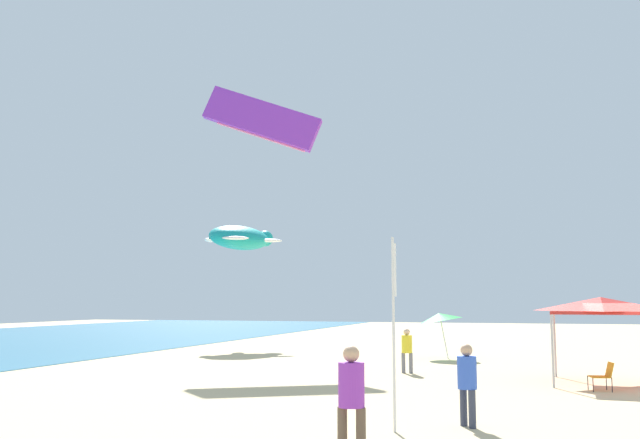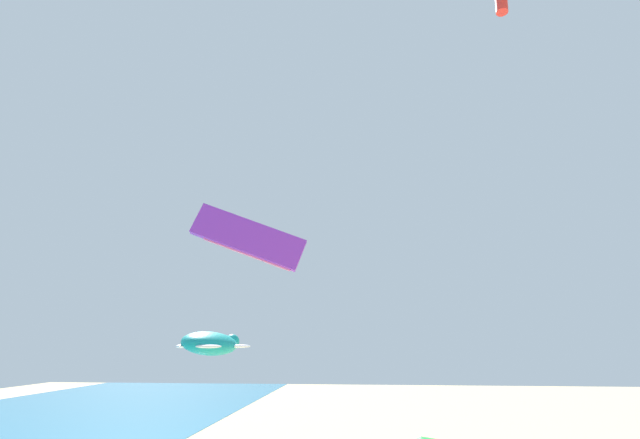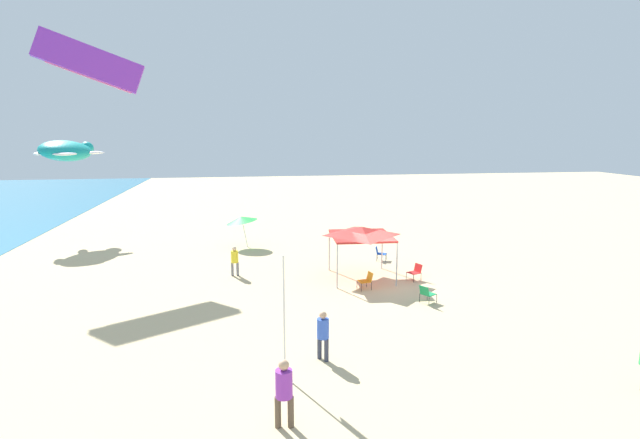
{
  "view_description": "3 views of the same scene",
  "coord_description": "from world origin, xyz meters",
  "px_view_note": "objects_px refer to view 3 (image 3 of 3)",
  "views": [
    {
      "loc": [
        -22.23,
        2.86,
        2.57
      ],
      "look_at": [
        0.39,
        9.7,
        5.37
      ],
      "focal_mm": 38.52,
      "sensor_mm": 36.0,
      "label": 1
    },
    {
      "loc": [
        -14.24,
        9.25,
        6.18
      ],
      "look_at": [
        0.39,
        10.61,
        10.13
      ],
      "focal_mm": 25.8,
      "sensor_mm": 36.0,
      "label": 2
    },
    {
      "loc": [
        -22.24,
        6.6,
        7.4
      ],
      "look_at": [
        2.35,
        2.62,
        2.9
      ],
      "focal_mm": 27.18,
      "sensor_mm": 36.0,
      "label": 3
    }
  ],
  "objects_px": {
    "canopy_tent": "(362,232)",
    "folding_chair_left_of_tent": "(427,293)",
    "person_far_stroller": "(323,332)",
    "person_near_umbrella": "(235,259)",
    "kite_parafoil_purple": "(89,62)",
    "folding_chair_right_of_tent": "(416,271)",
    "person_by_tent": "(284,388)",
    "beach_umbrella": "(241,219)",
    "folding_chair_facing_ocean": "(380,253)",
    "folding_chair_near_cooler": "(366,280)",
    "banner_flag": "(284,305)",
    "kite_turtle_teal": "(66,151)"
  },
  "relations": [
    {
      "from": "beach_umbrella",
      "to": "kite_turtle_teal",
      "type": "bearing_deg",
      "value": 68.12
    },
    {
      "from": "folding_chair_near_cooler",
      "to": "person_far_stroller",
      "type": "bearing_deg",
      "value": -36.39
    },
    {
      "from": "folding_chair_facing_ocean",
      "to": "person_far_stroller",
      "type": "bearing_deg",
      "value": 178.03
    },
    {
      "from": "beach_umbrella",
      "to": "person_near_umbrella",
      "type": "height_order",
      "value": "beach_umbrella"
    },
    {
      "from": "folding_chair_near_cooler",
      "to": "kite_parafoil_purple",
      "type": "xyz_separation_m",
      "value": [
        8.71,
        14.1,
        10.84
      ]
    },
    {
      "from": "beach_umbrella",
      "to": "person_by_tent",
      "type": "relative_size",
      "value": 1.2
    },
    {
      "from": "person_far_stroller",
      "to": "kite_turtle_teal",
      "type": "xyz_separation_m",
      "value": [
        21.36,
        14.38,
        5.15
      ]
    },
    {
      "from": "beach_umbrella",
      "to": "person_far_stroller",
      "type": "bearing_deg",
      "value": -171.16
    },
    {
      "from": "folding_chair_near_cooler",
      "to": "folding_chair_right_of_tent",
      "type": "bearing_deg",
      "value": 98.77
    },
    {
      "from": "person_by_tent",
      "to": "kite_turtle_teal",
      "type": "bearing_deg",
      "value": 124.26
    },
    {
      "from": "folding_chair_left_of_tent",
      "to": "kite_turtle_teal",
      "type": "height_order",
      "value": "kite_turtle_teal"
    },
    {
      "from": "banner_flag",
      "to": "person_far_stroller",
      "type": "relative_size",
      "value": 2.3
    },
    {
      "from": "beach_umbrella",
      "to": "person_far_stroller",
      "type": "xyz_separation_m",
      "value": [
        -16.62,
        -2.58,
        -0.85
      ]
    },
    {
      "from": "banner_flag",
      "to": "folding_chair_left_of_tent",
      "type": "bearing_deg",
      "value": -50.82
    },
    {
      "from": "canopy_tent",
      "to": "banner_flag",
      "type": "xyz_separation_m",
      "value": [
        -9.61,
        4.79,
        -0.1
      ]
    },
    {
      "from": "beach_umbrella",
      "to": "folding_chair_facing_ocean",
      "type": "distance_m",
      "value": 9.35
    },
    {
      "from": "person_far_stroller",
      "to": "person_near_umbrella",
      "type": "bearing_deg",
      "value": 156.25
    },
    {
      "from": "folding_chair_left_of_tent",
      "to": "person_far_stroller",
      "type": "bearing_deg",
      "value": 101.2
    },
    {
      "from": "person_near_umbrella",
      "to": "kite_parafoil_purple",
      "type": "height_order",
      "value": "kite_parafoil_purple"
    },
    {
      "from": "banner_flag",
      "to": "person_far_stroller",
      "type": "bearing_deg",
      "value": -55.99
    },
    {
      "from": "folding_chair_facing_ocean",
      "to": "person_far_stroller",
      "type": "height_order",
      "value": "person_far_stroller"
    },
    {
      "from": "folding_chair_right_of_tent",
      "to": "kite_parafoil_purple",
      "type": "height_order",
      "value": "kite_parafoil_purple"
    },
    {
      "from": "banner_flag",
      "to": "folding_chair_facing_ocean",
      "type": "bearing_deg",
      "value": -27.67
    },
    {
      "from": "folding_chair_right_of_tent",
      "to": "person_by_tent",
      "type": "xyz_separation_m",
      "value": [
        -11.39,
        7.66,
        0.6
      ]
    },
    {
      "from": "folding_chair_facing_ocean",
      "to": "person_by_tent",
      "type": "bearing_deg",
      "value": 178.03
    },
    {
      "from": "folding_chair_near_cooler",
      "to": "kite_turtle_teal",
      "type": "distance_m",
      "value": 23.51
    },
    {
      "from": "person_far_stroller",
      "to": "kite_turtle_teal",
      "type": "height_order",
      "value": "kite_turtle_teal"
    },
    {
      "from": "folding_chair_facing_ocean",
      "to": "canopy_tent",
      "type": "bearing_deg",
      "value": 171.2
    },
    {
      "from": "folding_chair_near_cooler",
      "to": "banner_flag",
      "type": "distance_m",
      "value": 9.23
    },
    {
      "from": "kite_parafoil_purple",
      "to": "folding_chair_left_of_tent",
      "type": "bearing_deg",
      "value": -40.42
    },
    {
      "from": "canopy_tent",
      "to": "folding_chair_left_of_tent",
      "type": "xyz_separation_m",
      "value": [
        -4.14,
        -1.92,
        -1.94
      ]
    },
    {
      "from": "person_far_stroller",
      "to": "kite_parafoil_purple",
      "type": "bearing_deg",
      "value": 174.7
    },
    {
      "from": "canopy_tent",
      "to": "folding_chair_near_cooler",
      "type": "height_order",
      "value": "canopy_tent"
    },
    {
      "from": "banner_flag",
      "to": "person_near_umbrella",
      "type": "distance_m",
      "value": 11.21
    },
    {
      "from": "folding_chair_near_cooler",
      "to": "kite_parafoil_purple",
      "type": "relative_size",
      "value": 0.14
    },
    {
      "from": "kite_parafoil_purple",
      "to": "beach_umbrella",
      "type": "bearing_deg",
      "value": 0.89
    },
    {
      "from": "banner_flag",
      "to": "canopy_tent",
      "type": "bearing_deg",
      "value": -26.48
    },
    {
      "from": "beach_umbrella",
      "to": "person_near_umbrella",
      "type": "distance_m",
      "value": 6.6
    },
    {
      "from": "folding_chair_right_of_tent",
      "to": "kite_parafoil_purple",
      "type": "xyz_separation_m",
      "value": [
        7.69,
        16.93,
        10.84
      ]
    },
    {
      "from": "banner_flag",
      "to": "kite_turtle_teal",
      "type": "xyz_separation_m",
      "value": [
        22.26,
        13.04,
        3.82
      ]
    },
    {
      "from": "kite_parafoil_purple",
      "to": "folding_chair_facing_ocean",
      "type": "bearing_deg",
      "value": -19.13
    },
    {
      "from": "canopy_tent",
      "to": "folding_chair_right_of_tent",
      "type": "xyz_separation_m",
      "value": [
        -0.81,
        -2.64,
        -1.94
      ]
    },
    {
      "from": "person_by_tent",
      "to": "person_far_stroller",
      "type": "xyz_separation_m",
      "value": [
        3.49,
        -1.58,
        -0.09
      ]
    },
    {
      "from": "beach_umbrella",
      "to": "kite_parafoil_purple",
      "type": "relative_size",
      "value": 0.37
    },
    {
      "from": "folding_chair_left_of_tent",
      "to": "folding_chair_near_cooler",
      "type": "height_order",
      "value": "same"
    },
    {
      "from": "person_by_tent",
      "to": "kite_parafoil_purple",
      "type": "distance_m",
      "value": 23.55
    },
    {
      "from": "beach_umbrella",
      "to": "kite_parafoil_purple",
      "type": "bearing_deg",
      "value": 97.09
    },
    {
      "from": "person_near_umbrella",
      "to": "kite_parafoil_purple",
      "type": "xyz_separation_m",
      "value": [
        5.49,
        7.88,
        10.39
      ]
    },
    {
      "from": "beach_umbrella",
      "to": "kite_turtle_teal",
      "type": "xyz_separation_m",
      "value": [
        4.74,
        11.79,
        4.3
      ]
    },
    {
      "from": "kite_parafoil_purple",
      "to": "folding_chair_near_cooler",
      "type": "bearing_deg",
      "value": -37.9
    }
  ]
}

